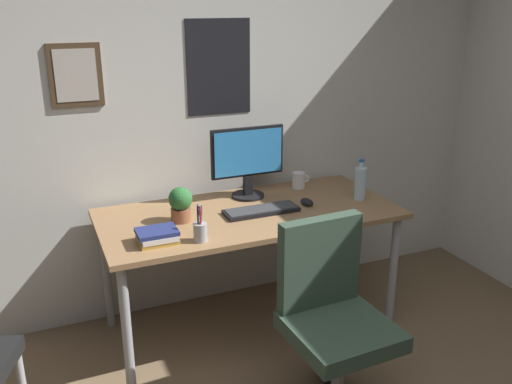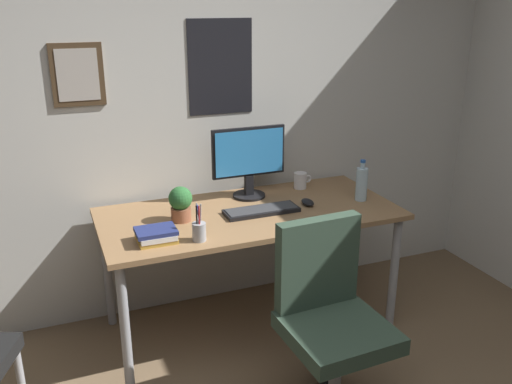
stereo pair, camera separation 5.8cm
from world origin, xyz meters
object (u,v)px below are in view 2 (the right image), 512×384
object	(u,v)px
water_bottle	(362,183)
computer_mouse	(308,202)
book_stack_left	(156,235)
monitor	(249,159)
keyboard	(261,210)
office_chair	(329,311)
coffee_mug_near	(301,180)
potted_plant	(181,203)
pen_cup	(199,231)

from	to	relation	value
water_bottle	computer_mouse	bearing A→B (deg)	173.48
book_stack_left	monitor	bearing A→B (deg)	33.91
keyboard	book_stack_left	distance (m)	0.66
office_chair	water_bottle	xyz separation A→B (m)	(0.60, 0.72, 0.33)
coffee_mug_near	potted_plant	xyz separation A→B (m)	(-0.85, -0.25, 0.05)
keyboard	coffee_mug_near	size ratio (longest dim) A/B	3.59
keyboard	potted_plant	xyz separation A→B (m)	(-0.46, 0.05, 0.09)
water_bottle	book_stack_left	xyz separation A→B (m)	(-1.28, -0.14, -0.07)
computer_mouse	book_stack_left	world-z (taller)	book_stack_left
coffee_mug_near	pen_cup	distance (m)	1.00
water_bottle	keyboard	bearing A→B (deg)	177.44
keyboard	coffee_mug_near	distance (m)	0.50
computer_mouse	water_bottle	size ratio (longest dim) A/B	0.44
keyboard	water_bottle	bearing A→B (deg)	-2.56
monitor	keyboard	xyz separation A→B (m)	(-0.03, -0.28, -0.23)
pen_cup	book_stack_left	distance (m)	0.22
keyboard	water_bottle	size ratio (longest dim) A/B	1.70
monitor	coffee_mug_near	distance (m)	0.41
coffee_mug_near	book_stack_left	world-z (taller)	coffee_mug_near
monitor	keyboard	bearing A→B (deg)	-96.38
book_stack_left	potted_plant	bearing A→B (deg)	50.50
potted_plant	book_stack_left	bearing A→B (deg)	-129.50
computer_mouse	coffee_mug_near	bearing A→B (deg)	71.75
water_bottle	book_stack_left	distance (m)	1.29
pen_cup	coffee_mug_near	bearing A→B (deg)	33.27
monitor	computer_mouse	bearing A→B (deg)	-45.37
monitor	pen_cup	bearing A→B (deg)	-131.88
monitor	pen_cup	world-z (taller)	monitor
monitor	book_stack_left	distance (m)	0.83
pen_cup	book_stack_left	bearing A→B (deg)	160.52
monitor	pen_cup	size ratio (longest dim) A/B	2.30
keyboard	potted_plant	distance (m)	0.47
monitor	pen_cup	xyz separation A→B (m)	(-0.47, -0.52, -0.19)
monitor	computer_mouse	size ratio (longest dim) A/B	4.18
potted_plant	coffee_mug_near	bearing A→B (deg)	16.51
book_stack_left	coffee_mug_near	bearing A→B (deg)	24.66
office_chair	book_stack_left	size ratio (longest dim) A/B	4.72
water_bottle	book_stack_left	size ratio (longest dim) A/B	1.26
keyboard	pen_cup	world-z (taller)	pen_cup
office_chair	book_stack_left	bearing A→B (deg)	139.53
computer_mouse	water_bottle	world-z (taller)	water_bottle
office_chair	coffee_mug_near	xyz separation A→B (m)	(0.36, 1.05, 0.28)
office_chair	computer_mouse	bearing A→B (deg)	70.96
coffee_mug_near	book_stack_left	size ratio (longest dim) A/B	0.60
pen_cup	monitor	bearing A→B (deg)	48.12
book_stack_left	water_bottle	bearing A→B (deg)	6.25
office_chair	potted_plant	bearing A→B (deg)	121.62
office_chair	pen_cup	size ratio (longest dim) A/B	4.75
potted_plant	book_stack_left	xyz separation A→B (m)	(-0.18, -0.22, -0.07)
pen_cup	keyboard	bearing A→B (deg)	28.81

